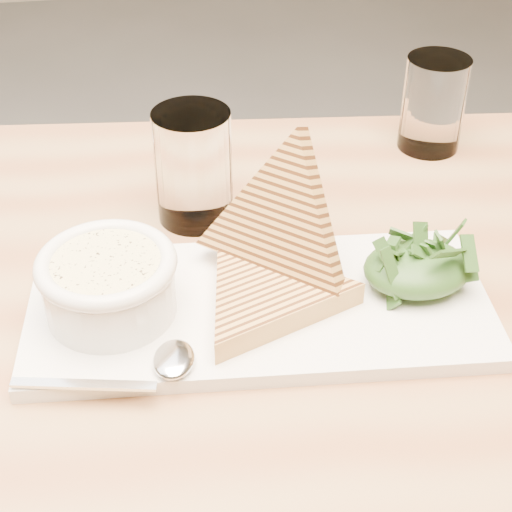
{
  "coord_description": "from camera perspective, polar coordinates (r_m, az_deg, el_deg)",
  "views": [
    {
      "loc": [
        0.0,
        -0.54,
        1.2
      ],
      "look_at": [
        0.09,
        0.0,
        0.78
      ],
      "focal_mm": 55.0,
      "sensor_mm": 36.0,
      "label": 1
    }
  ],
  "objects": [
    {
      "name": "bowl_rim",
      "position": [
        0.67,
        -10.87,
        -0.54
      ],
      "size": [
        0.12,
        0.12,
        0.01
      ],
      "primitive_type": "torus",
      "color": "white",
      "rests_on": "soup_bowl"
    },
    {
      "name": "soup_bowl",
      "position": [
        0.69,
        -10.59,
        -2.48
      ],
      "size": [
        0.11,
        0.11,
        0.05
      ],
      "primitive_type": "cylinder",
      "color": "white",
      "rests_on": "platter"
    },
    {
      "name": "glass_far",
      "position": [
        0.96,
        12.77,
        10.74
      ],
      "size": [
        0.07,
        0.07,
        0.11
      ],
      "primitive_type": "cylinder",
      "color": "white",
      "rests_on": "table_top"
    },
    {
      "name": "spoon_handle",
      "position": [
        0.64,
        -12.42,
        -9.11
      ],
      "size": [
        0.11,
        0.03,
        0.0
      ],
      "primitive_type": "cube",
      "rotation": [
        0.0,
        0.0,
        -0.2
      ],
      "color": "silver",
      "rests_on": "platter"
    },
    {
      "name": "glass_near",
      "position": [
        0.8,
        -4.57,
        6.49
      ],
      "size": [
        0.08,
        0.08,
        0.12
      ],
      "primitive_type": "cylinder",
      "color": "white",
      "rests_on": "table_top"
    },
    {
      "name": "soup",
      "position": [
        0.67,
        -10.85,
        -0.67
      ],
      "size": [
        0.1,
        0.1,
        0.01
      ],
      "primitive_type": "cylinder",
      "color": "#DCCF88",
      "rests_on": "soup_bowl"
    },
    {
      "name": "platter",
      "position": [
        0.71,
        0.26,
        -3.73
      ],
      "size": [
        0.42,
        0.22,
        0.01
      ],
      "primitive_type": "cube",
      "rotation": [
        0.0,
        0.0,
        -0.08
      ],
      "color": "white",
      "rests_on": "table_top"
    },
    {
      "name": "sandwich_lean",
      "position": [
        0.7,
        1.76,
        2.47
      ],
      "size": [
        0.23,
        0.23,
        0.2
      ],
      "primitive_type": null,
      "rotation": [
        1.15,
        0.0,
        -0.72
      ],
      "color": "#B98845",
      "rests_on": "sandwich_flat"
    },
    {
      "name": "spoon_bowl",
      "position": [
        0.64,
        -5.99,
        -7.48
      ],
      "size": [
        0.04,
        0.05,
        0.01
      ],
      "primitive_type": "ellipsoid",
      "rotation": [
        0.0,
        0.0,
        -0.2
      ],
      "color": "silver",
      "rests_on": "platter"
    },
    {
      "name": "sandwich_flat",
      "position": [
        0.69,
        0.73,
        -2.83
      ],
      "size": [
        0.23,
        0.23,
        0.02
      ],
      "primitive_type": null,
      "rotation": [
        0.0,
        0.0,
        0.38
      ],
      "color": "#B98845",
      "rests_on": "platter"
    },
    {
      "name": "arugula_pile",
      "position": [
        0.72,
        11.7,
        -0.39
      ],
      "size": [
        0.11,
        0.1,
        0.05
      ],
      "primitive_type": null,
      "color": "#385822",
      "rests_on": "platter"
    },
    {
      "name": "table_top",
      "position": [
        0.71,
        7.0,
        -6.41
      ],
      "size": [
        1.28,
        0.93,
        0.04
      ],
      "primitive_type": "cube",
      "rotation": [
        0.0,
        0.0,
        -0.11
      ],
      "color": "#9C7549",
      "rests_on": "ground"
    },
    {
      "name": "salad_base",
      "position": [
        0.72,
        11.62,
        -0.9
      ],
      "size": [
        0.1,
        0.08,
        0.04
      ],
      "primitive_type": "ellipsoid",
      "color": "#123612",
      "rests_on": "platter"
    }
  ]
}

